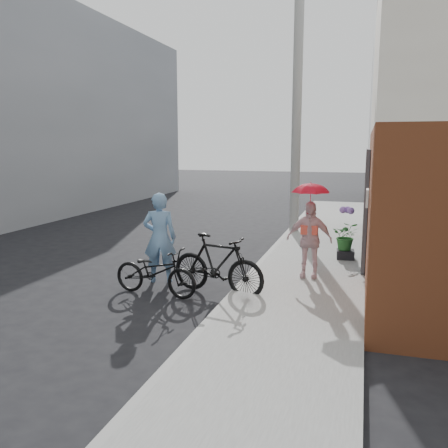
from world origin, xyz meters
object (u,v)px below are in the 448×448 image
at_px(utility_pole, 297,118).
at_px(kimono_woman, 309,239).
at_px(bike_right, 218,265).
at_px(bike_left, 155,272).
at_px(planter, 345,254).
at_px(officer, 160,238).

height_order(utility_pole, kimono_woman, utility_pole).
relative_size(bike_right, kimono_woman, 1.23).
bearing_deg(bike_left, utility_pole, -6.00).
distance_m(utility_pole, bike_right, 6.89).
xyz_separation_m(utility_pole, planter, (1.66, -3.23, -3.28)).
bearing_deg(bike_right, planter, -24.12).
relative_size(officer, kimono_woman, 1.19).
bearing_deg(officer, planter, -159.53).
xyz_separation_m(bike_left, bike_right, (1.07, 0.38, 0.12)).
relative_size(bike_left, bike_right, 0.90).
distance_m(bike_right, planter, 3.70).
relative_size(officer, bike_left, 1.08).
height_order(bike_right, kimono_woman, kimono_woman).
xyz_separation_m(officer, bike_right, (1.34, -0.44, -0.34)).
bearing_deg(bike_left, kimono_woman, -50.85).
distance_m(utility_pole, planter, 4.89).
bearing_deg(kimono_woman, bike_left, -147.88).
xyz_separation_m(bike_right, kimono_woman, (1.51, 1.22, 0.32)).
bearing_deg(planter, officer, -143.93).
height_order(utility_pole, officer, utility_pole).
distance_m(utility_pole, kimono_woman, 5.73).
distance_m(officer, bike_left, 0.98).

